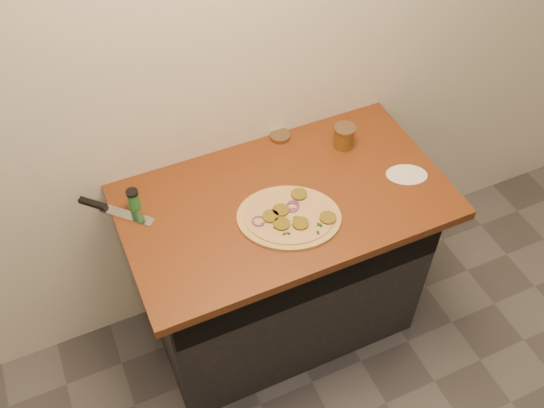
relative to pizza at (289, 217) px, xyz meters
name	(u,v)px	position (x,y,z in m)	size (l,w,h in m)	color
cabinet	(280,266)	(0.03, 0.13, -0.48)	(1.10, 0.60, 0.86)	black
countertop	(284,200)	(0.03, 0.10, -0.03)	(1.20, 0.70, 0.04)	#662F13
pizza	(289,217)	(0.00, 0.00, 0.00)	(0.48, 0.48, 0.02)	tan
chefs_knife	(109,209)	(-0.57, 0.30, 0.00)	(0.23, 0.23, 0.02)	#B7BAC1
mason_jar_lid	(280,136)	(0.15, 0.40, 0.00)	(0.08, 0.08, 0.02)	#957956
salsa_jar	(344,136)	(0.36, 0.26, 0.04)	(0.08, 0.08, 0.09)	maroon
spice_shaker	(134,200)	(-0.48, 0.27, 0.04)	(0.04, 0.04, 0.09)	#206728
flour_spill	(407,175)	(0.50, 0.01, -0.01)	(0.16, 0.16, 0.00)	silver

